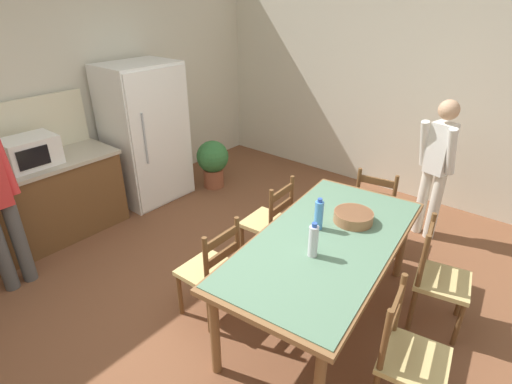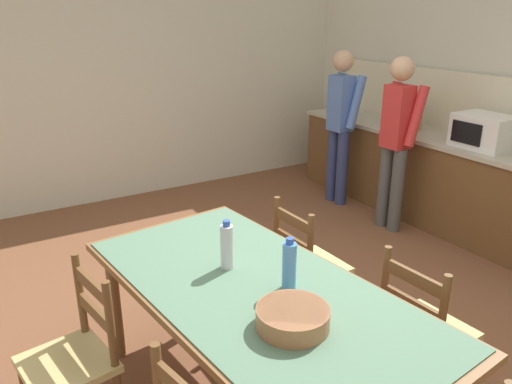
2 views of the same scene
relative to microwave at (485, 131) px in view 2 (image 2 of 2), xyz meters
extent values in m
plane|color=brown|center=(0.40, -2.21, -1.04)|extent=(8.32, 8.32, 0.00)
cube|color=beige|center=(-2.86, -2.21, 0.41)|extent=(0.12, 5.20, 2.90)
cube|color=brown|center=(-0.71, 0.02, -0.61)|extent=(3.04, 0.62, 0.85)
cube|color=#B2A893|center=(-0.71, 0.02, -0.17)|extent=(3.08, 0.66, 0.04)
cube|color=#B7BCC1|center=(-1.40, 0.02, -0.17)|extent=(0.52, 0.38, 0.02)
cube|color=beige|center=(-0.71, 0.33, 0.15)|extent=(3.04, 0.03, 0.60)
cube|color=white|center=(0.00, 0.00, 0.00)|extent=(0.50, 0.38, 0.30)
cube|color=black|center=(-0.05, -0.19, 0.00)|extent=(0.30, 0.01, 0.19)
cube|color=tan|center=(-0.90, -0.01, 0.03)|extent=(0.24, 0.16, 0.36)
cylinder|color=brown|center=(0.00, -3.43, -0.67)|extent=(0.07, 0.07, 0.73)
cylinder|color=brown|center=(-0.08, -2.65, -0.67)|extent=(0.07, 0.07, 0.73)
cube|color=brown|center=(0.87, -2.94, -0.28)|extent=(2.12, 1.20, 0.04)
cube|color=#567A60|center=(0.87, -2.94, -0.26)|extent=(2.03, 1.15, 0.01)
cylinder|color=silver|center=(0.62, -2.97, -0.13)|extent=(0.07, 0.07, 0.24)
cylinder|color=#2D51B2|center=(0.62, -2.97, 0.00)|extent=(0.04, 0.04, 0.03)
cylinder|color=#4C8ED6|center=(0.95, -2.81, -0.13)|extent=(0.07, 0.07, 0.24)
cylinder|color=#2D51B2|center=(0.95, -2.81, 0.00)|extent=(0.04, 0.04, 0.03)
cylinder|color=#9E6642|center=(1.23, -2.98, -0.21)|extent=(0.32, 0.32, 0.09)
cylinder|color=#9E6642|center=(1.23, -2.98, -0.17)|extent=(0.31, 0.31, 0.02)
cylinder|color=brown|center=(0.30, -3.67, -0.83)|extent=(0.04, 0.04, 0.41)
cube|color=tan|center=(0.50, -3.81, -0.61)|extent=(0.48, 0.46, 0.04)
cylinder|color=brown|center=(0.30, -3.67, -0.36)|extent=(0.04, 0.04, 0.46)
cylinder|color=brown|center=(0.65, -3.61, -0.36)|extent=(0.04, 0.04, 0.46)
cube|color=brown|center=(0.48, -3.64, -0.23)|extent=(0.36, 0.08, 0.07)
cube|color=brown|center=(0.48, -3.64, -0.38)|extent=(0.36, 0.08, 0.07)
cylinder|color=brown|center=(0.50, -2.00, -0.83)|extent=(0.04, 0.04, 0.41)
cylinder|color=brown|center=(0.14, -2.01, -0.83)|extent=(0.04, 0.04, 0.41)
cylinder|color=brown|center=(0.51, -2.34, -0.83)|extent=(0.04, 0.04, 0.41)
cylinder|color=brown|center=(0.15, -2.35, -0.83)|extent=(0.04, 0.04, 0.41)
cube|color=tan|center=(0.33, -2.17, -0.61)|extent=(0.43, 0.41, 0.04)
cylinder|color=brown|center=(0.51, -2.34, -0.36)|extent=(0.04, 0.04, 0.46)
cylinder|color=brown|center=(0.15, -2.35, -0.36)|extent=(0.04, 0.04, 0.46)
cube|color=brown|center=(0.33, -2.34, -0.23)|extent=(0.36, 0.03, 0.07)
cube|color=brown|center=(0.33, -2.34, -0.38)|extent=(0.36, 0.03, 0.07)
cylinder|color=brown|center=(1.40, -1.89, -0.83)|extent=(0.04, 0.04, 0.41)
cylinder|color=brown|center=(1.04, -1.91, -0.83)|extent=(0.04, 0.04, 0.41)
cylinder|color=brown|center=(1.06, -2.25, -0.83)|extent=(0.04, 0.04, 0.41)
cube|color=tan|center=(1.23, -2.07, -0.61)|extent=(0.44, 0.43, 0.04)
cylinder|color=brown|center=(1.42, -2.23, -0.36)|extent=(0.04, 0.04, 0.46)
cylinder|color=brown|center=(1.06, -2.25, -0.36)|extent=(0.04, 0.04, 0.46)
cube|color=brown|center=(1.24, -2.24, -0.23)|extent=(0.36, 0.05, 0.07)
cube|color=brown|center=(1.24, -2.24, -0.38)|extent=(0.36, 0.05, 0.07)
cylinder|color=navy|center=(-1.48, -0.51, -0.62)|extent=(0.12, 0.12, 0.83)
cylinder|color=navy|center=(-1.31, -0.51, -0.62)|extent=(0.12, 0.12, 0.83)
cube|color=#5175BC|center=(-1.40, -0.51, 0.09)|extent=(0.23, 0.19, 0.59)
sphere|color=tan|center=(-1.40, -0.51, 0.53)|extent=(0.22, 0.22, 0.22)
cylinder|color=#5175BC|center=(-1.56, -0.44, 0.12)|extent=(0.09, 0.23, 0.56)
cylinder|color=#5175BC|center=(-1.23, -0.44, 0.12)|extent=(0.09, 0.23, 0.56)
cylinder|color=#4C4C4C|center=(-0.64, -0.53, -0.62)|extent=(0.12, 0.12, 0.83)
cylinder|color=#4C4C4C|center=(-0.48, -0.53, -0.62)|extent=(0.12, 0.12, 0.83)
cube|color=red|center=(-0.56, -0.53, 0.09)|extent=(0.23, 0.19, 0.59)
sphere|color=tan|center=(-0.56, -0.53, 0.53)|extent=(0.22, 0.22, 0.22)
cylinder|color=red|center=(-0.72, -0.46, 0.12)|extent=(0.09, 0.23, 0.56)
cylinder|color=red|center=(-0.40, -0.46, 0.12)|extent=(0.09, 0.23, 0.56)
camera|label=1|loc=(-1.46, -4.15, 1.45)|focal=28.00mm
camera|label=2|loc=(2.70, -4.05, 1.03)|focal=35.00mm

